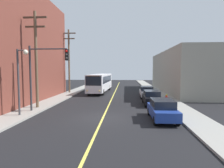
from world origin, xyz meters
TOP-DOWN VIEW (x-y plane):
  - ground_plane at (0.00, 0.00)m, footprint 120.00×120.00m
  - sidewalk_left at (-7.25, 10.00)m, footprint 2.50×90.00m
  - sidewalk_right at (7.25, 10.00)m, footprint 2.50×90.00m
  - lane_stripe_center at (0.00, 15.00)m, footprint 0.16×60.00m
  - building_right_warehouse at (14.49, 19.48)m, footprint 12.00×23.04m
  - city_bus at (-2.57, 17.96)m, footprint 3.09×12.24m
  - parked_car_blue at (4.74, -0.31)m, footprint 1.86×4.42m
  - parked_car_black at (4.81, 6.15)m, footprint 1.86×4.42m
  - parked_car_white at (4.88, 11.73)m, footprint 1.93×4.45m
  - utility_pole_near at (-7.09, 3.19)m, footprint 2.40×0.28m
  - utility_pole_mid at (-7.64, 16.11)m, footprint 2.40×0.28m
  - traffic_signal_left_corner at (-5.41, 1.65)m, footprint 3.75×0.48m
  - street_lamp_left at (-6.83, -0.15)m, footprint 0.98×0.40m
  - fire_hydrant at (6.85, 7.90)m, footprint 0.44×0.26m

SIDE VIEW (x-z plane):
  - ground_plane at x=0.00m, z-range 0.00..0.00m
  - lane_stripe_center at x=0.00m, z-range 0.00..0.01m
  - sidewalk_left at x=-7.25m, z-range 0.00..0.15m
  - sidewalk_right at x=7.25m, z-range 0.00..0.15m
  - fire_hydrant at x=6.85m, z-range 0.16..1.00m
  - parked_car_blue at x=4.74m, z-range 0.03..1.65m
  - parked_car_black at x=4.81m, z-range 0.03..1.65m
  - parked_car_white at x=4.88m, z-range 0.03..1.65m
  - city_bus at x=-2.57m, z-range 0.22..3.42m
  - building_right_warehouse at x=14.49m, z-range 0.00..7.21m
  - street_lamp_left at x=-6.83m, z-range 0.99..6.49m
  - traffic_signal_left_corner at x=-5.41m, z-range 1.30..7.30m
  - utility_pole_near at x=-7.09m, z-range 0.64..10.21m
  - utility_pole_mid at x=-7.64m, z-range 0.66..11.19m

